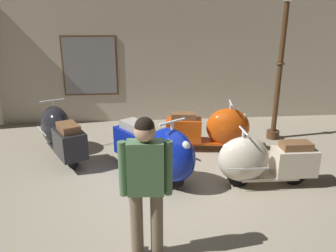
# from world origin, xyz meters

# --- Properties ---
(ground_plane) EXTENTS (60.00, 60.00, 0.00)m
(ground_plane) POSITION_xyz_m (0.00, 0.00, 0.00)
(ground_plane) COLOR gray
(showroom_back_wall) EXTENTS (18.00, 0.63, 3.36)m
(showroom_back_wall) POSITION_xyz_m (-0.16, 3.77, 1.68)
(showroom_back_wall) COLOR #BCB29E
(showroom_back_wall) RESTS_ON ground
(scooter_0) EXTENTS (1.24, 1.77, 1.06)m
(scooter_0) POSITION_xyz_m (-2.04, 1.50, 0.49)
(scooter_0) COLOR black
(scooter_0) RESTS_ON ground
(scooter_1) EXTENTS (1.47, 1.80, 1.12)m
(scooter_1) POSITION_xyz_m (-0.18, 0.26, 0.51)
(scooter_1) COLOR black
(scooter_1) RESTS_ON ground
(scooter_2) EXTENTS (1.73, 0.73, 1.02)m
(scooter_2) POSITION_xyz_m (1.03, 1.45, 0.47)
(scooter_2) COLOR black
(scooter_2) RESTS_ON ground
(scooter_3) EXTENTS (1.58, 0.52, 0.96)m
(scooter_3) POSITION_xyz_m (1.38, -0.11, 0.44)
(scooter_3) COLOR black
(scooter_3) RESTS_ON ground
(lamppost) EXTENTS (0.28, 0.28, 3.16)m
(lamppost) POSITION_xyz_m (2.54, 2.01, 1.61)
(lamppost) COLOR #472D19
(lamppost) RESTS_ON ground
(visitor_0) EXTENTS (0.56, 0.28, 1.65)m
(visitor_0) POSITION_xyz_m (-0.45, -1.58, 0.95)
(visitor_0) COLOR black
(visitor_0) RESTS_ON ground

